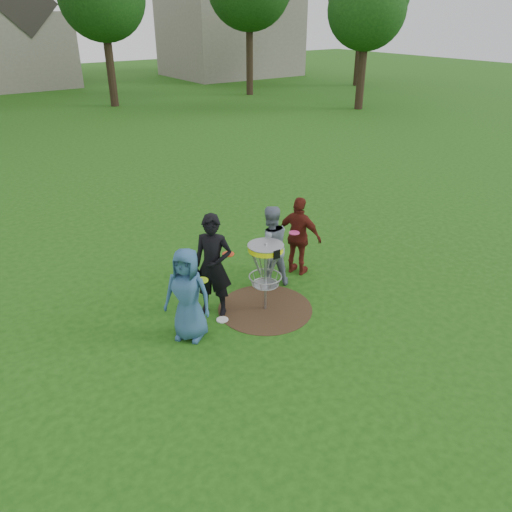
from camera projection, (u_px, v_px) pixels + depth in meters
ground at (265, 309)px, 9.52m from camera, size 100.00×100.00×0.00m
dirt_patch at (265, 308)px, 9.51m from camera, size 1.80×1.80×0.01m
player_blue at (188, 295)px, 8.35m from camera, size 0.93×0.97×1.67m
player_black at (213, 266)px, 8.99m from camera, size 0.83×0.84×1.95m
player_grey at (270, 246)px, 10.01m from camera, size 0.99×0.87×1.71m
player_maroon at (299, 236)px, 10.45m from camera, size 0.79×1.08×1.71m
disc_on_grass at (222, 320)px, 9.16m from camera, size 0.22×0.22×0.02m
disc_golf_basket at (266, 261)px, 9.06m from camera, size 0.66×0.67×1.38m
held_discs at (251, 251)px, 9.28m from camera, size 2.73×0.82×0.19m
house_row at (36, 25)px, 34.26m from camera, size 44.50×10.65×11.62m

